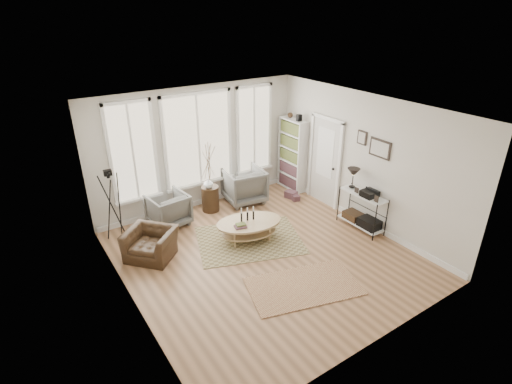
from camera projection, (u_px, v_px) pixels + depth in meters
room at (265, 189)px, 7.36m from camera, size 5.50×5.54×2.90m
bay_window at (199, 142)px, 9.29m from camera, size 4.14×0.12×2.24m
door at (325, 160)px, 9.61m from camera, size 0.09×1.06×2.22m
bookcase at (293, 155)px, 10.42m from camera, size 0.31×0.85×2.06m
low_shelf at (362, 207)px, 8.69m from camera, size 0.38×1.08×1.30m
wall_art at (375, 146)px, 8.22m from camera, size 0.04×0.88×0.44m
rug_main at (249, 240)px, 8.43m from camera, size 2.55×2.23×0.01m
rug_runner at (304, 286)px, 7.04m from camera, size 2.17×1.57×0.01m
coffee_table at (249, 226)px, 8.31m from camera, size 1.54×1.17×0.63m
armchair_left at (168, 209)px, 8.90m from camera, size 0.88×0.90×0.75m
armchair_right at (244, 185)px, 9.93m from camera, size 1.05×1.07×0.87m
side_table at (209, 178)px, 9.31m from camera, size 0.41×0.41×1.74m
vase at (208, 183)px, 9.30m from camera, size 0.28×0.28×0.23m
accent_chair at (151, 244)px, 7.77m from camera, size 1.20×1.19×0.59m
tripod_camera at (114, 208)px, 8.20m from camera, size 0.55×0.55×1.56m
book_stack_near at (291, 194)px, 10.24m from camera, size 0.29×0.33×0.18m
book_stack_far at (295, 198)px, 10.12m from camera, size 0.22×0.26×0.15m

